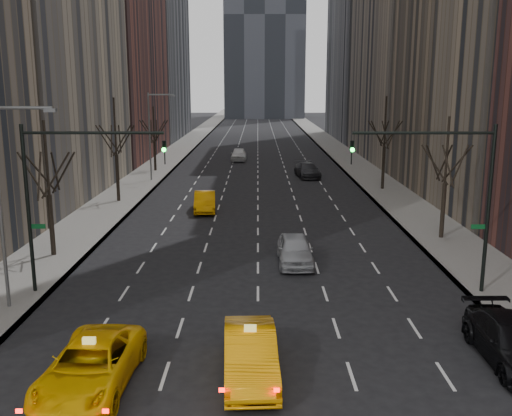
{
  "coord_description": "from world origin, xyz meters",
  "views": [
    {
      "loc": [
        -0.02,
        -14.09,
        9.87
      ],
      "look_at": [
        -0.11,
        15.45,
        3.5
      ],
      "focal_mm": 40.0,
      "sensor_mm": 36.0,
      "label": 1
    }
  ],
  "objects_px": {
    "taxi_suv": "(91,366)",
    "silver_sedan_ahead": "(295,250)",
    "taxi_sedan": "(250,354)",
    "parked_suv_black": "(512,342)"
  },
  "relations": [
    {
      "from": "taxi_suv",
      "to": "silver_sedan_ahead",
      "type": "bearing_deg",
      "value": 63.09
    },
    {
      "from": "taxi_sedan",
      "to": "silver_sedan_ahead",
      "type": "xyz_separation_m",
      "value": [
        2.36,
        12.8,
        -0.02
      ]
    },
    {
      "from": "taxi_sedan",
      "to": "silver_sedan_ahead",
      "type": "relative_size",
      "value": 1.06
    },
    {
      "from": "taxi_suv",
      "to": "taxi_sedan",
      "type": "distance_m",
      "value": 5.33
    },
    {
      "from": "taxi_suv",
      "to": "taxi_sedan",
      "type": "xyz_separation_m",
      "value": [
        5.28,
        0.79,
        0.05
      ]
    },
    {
      "from": "silver_sedan_ahead",
      "to": "parked_suv_black",
      "type": "bearing_deg",
      "value": -59.35
    },
    {
      "from": "silver_sedan_ahead",
      "to": "parked_suv_black",
      "type": "xyz_separation_m",
      "value": [
        7.11,
        -11.71,
        -0.03
      ]
    },
    {
      "from": "taxi_suv",
      "to": "taxi_sedan",
      "type": "relative_size",
      "value": 1.12
    },
    {
      "from": "taxi_suv",
      "to": "parked_suv_black",
      "type": "height_order",
      "value": "taxi_suv"
    },
    {
      "from": "taxi_sedan",
      "to": "parked_suv_black",
      "type": "bearing_deg",
      "value": 3.48
    }
  ]
}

